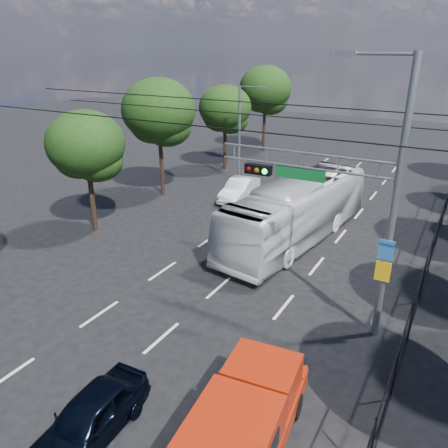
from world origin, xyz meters
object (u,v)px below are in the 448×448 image
Objects in this scene: signal_mast at (357,190)px; white_van at (240,189)px; red_pickup at (245,421)px; white_bus at (297,211)px; navy_hatchback at (90,418)px.

signal_mast is 2.22× the size of white_van.
white_van is at bearing 118.34° from red_pickup.
white_bus is (-3.71, 13.07, 0.56)m from red_pickup.
navy_hatchback is 14.67m from white_bus.
red_pickup is (-0.56, -6.71, -4.18)m from signal_mast.
signal_mast reaches higher than white_van.
white_bus is (0.04, 14.64, 0.98)m from navy_hatchback.
navy_hatchback is (-4.31, -8.27, -4.60)m from signal_mast.
red_pickup reaches higher than white_van.
white_van reaches higher than navy_hatchback.
white_van is (-5.70, 4.38, -0.92)m from white_bus.
red_pickup is 1.47× the size of navy_hatchback.
signal_mast is 8.48m from white_bus.
navy_hatchback is 0.88× the size of white_van.
red_pickup is 0.47× the size of white_bus.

